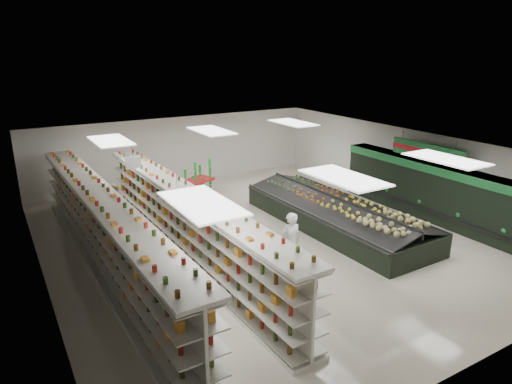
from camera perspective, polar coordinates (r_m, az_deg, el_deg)
floor at (r=16.10m, az=0.86°, el=-5.67°), size 16.00×16.00×0.00m
ceiling at (r=15.12m, az=0.91°, el=5.54°), size 14.00×16.00×0.02m
wall_back at (r=22.51m, az=-9.83°, el=5.17°), size 14.00×0.02×3.20m
wall_front at (r=10.18m, az=25.66°, el=-12.25°), size 14.00×0.02×3.20m
wall_left at (r=13.50m, az=-25.49°, el=-4.88°), size 0.02×16.00×3.20m
wall_right at (r=19.96m, az=18.33°, el=2.92°), size 0.02×16.00×3.20m
produce_wall_case at (r=18.78m, az=20.66°, el=0.64°), size 0.93×8.00×2.20m
aisle_sign_near at (r=11.87m, az=-9.78°, el=-0.39°), size 0.52×0.06×0.75m
aisle_sign_far at (r=15.55m, az=-15.13°, el=3.57°), size 0.52×0.06×0.75m
hortifruti_banner at (r=18.23m, az=20.57°, el=4.74°), size 0.12×3.20×0.95m
gondola_left at (r=14.10m, az=-18.36°, el=-5.36°), size 1.36×13.56×2.35m
gondola_center at (r=14.52m, az=-8.70°, el=-4.24°), size 1.25×12.72×2.20m
produce_island at (r=17.07m, az=9.87°, el=-2.62°), size 3.00×7.94×1.18m
soda_endcap at (r=20.01m, az=-7.24°, el=1.30°), size 1.50×1.28×1.62m
shopper_main at (r=13.46m, az=4.29°, el=-6.28°), size 0.72×0.51×1.85m
shopper_background at (r=18.09m, az=-17.06°, el=-1.24°), size 0.62×0.82×1.51m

